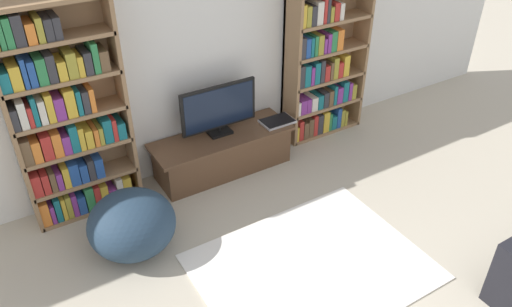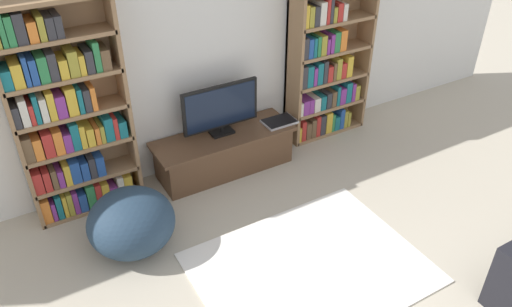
% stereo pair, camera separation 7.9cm
% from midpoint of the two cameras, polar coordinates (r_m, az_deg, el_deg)
% --- Properties ---
extents(wall_back, '(8.80, 0.06, 2.60)m').
position_cam_midpoint_polar(wall_back, '(4.99, -7.84, 11.89)').
color(wall_back, silver).
rests_on(wall_back, ground_plane).
extents(bookshelf_left, '(0.99, 0.30, 2.02)m').
position_cam_midpoint_polar(bookshelf_left, '(4.65, -21.44, 3.56)').
color(bookshelf_left, '#93704C').
rests_on(bookshelf_left, ground_plane).
extents(bookshelf_right, '(0.99, 0.30, 2.02)m').
position_cam_midpoint_polar(bookshelf_right, '(5.68, 7.14, 11.11)').
color(bookshelf_right, '#93704C').
rests_on(bookshelf_right, ground_plane).
extents(tv_stand, '(1.50, 0.51, 0.42)m').
position_cam_midpoint_polar(tv_stand, '(5.28, -4.25, 0.13)').
color(tv_stand, brown).
rests_on(tv_stand, ground_plane).
extents(television, '(0.83, 0.16, 0.55)m').
position_cam_midpoint_polar(television, '(5.06, -4.72, 5.10)').
color(television, black).
rests_on(television, tv_stand).
extents(laptop, '(0.35, 0.24, 0.03)m').
position_cam_midpoint_polar(laptop, '(5.39, 2.02, 3.71)').
color(laptop, '#B7B7BC').
rests_on(laptop, tv_stand).
extents(area_rug, '(1.86, 1.43, 0.02)m').
position_cam_midpoint_polar(area_rug, '(4.32, 5.86, -12.76)').
color(area_rug, white).
rests_on(area_rug, ground_plane).
extents(beanbag_ottoman, '(0.75, 0.75, 0.55)m').
position_cam_midpoint_polar(beanbag_ottoman, '(4.42, -14.50, -7.82)').
color(beanbag_ottoman, '#23384C').
rests_on(beanbag_ottoman, ground_plane).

